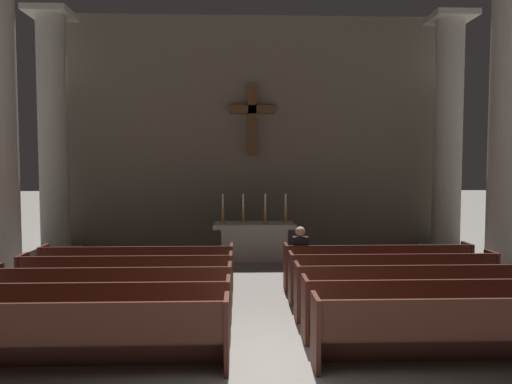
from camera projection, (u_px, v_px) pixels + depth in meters
The scene contains 21 objects.
ground_plane at pixel (271, 369), 6.06m from camera, with size 80.00×80.00×0.00m, color gray.
pew_left_row_1 at pixel (72, 336), 5.90m from camera, with size 3.89×0.50×0.95m.
pew_left_row_2 at pixel (96, 312), 6.87m from camera, with size 3.89×0.50×0.95m.
pew_left_row_3 at pixel (113, 293), 7.83m from camera, with size 3.89×0.50×0.95m.
pew_left_row_4 at pixel (127, 279), 8.79m from camera, with size 3.89×0.50×0.95m.
pew_left_row_5 at pixel (138, 268), 9.75m from camera, with size 3.89×0.50×0.95m.
pew_right_row_1 at pixel (465, 331), 6.07m from camera, with size 3.89×0.50×0.95m.
pew_right_row_2 at pixel (434, 308), 7.04m from camera, with size 3.89×0.50×0.95m.
pew_right_row_3 at pixel (410, 291), 8.00m from camera, with size 3.89×0.50×0.95m.
pew_right_row_4 at pixel (392, 277), 8.96m from camera, with size 3.89×0.50×0.95m.
pew_right_row_5 at pixel (377, 266), 9.93m from camera, with size 3.89×0.50×0.95m.
column_right_second at pixel (507, 131), 10.63m from camera, with size 1.19×1.19×6.84m.
column_left_third at pixel (53, 138), 13.29m from camera, with size 1.19×1.19×6.84m.
column_right_third at pixel (448, 139), 13.68m from camera, with size 1.19×1.19×6.84m.
altar at pixel (254, 240), 12.89m from camera, with size 2.20×0.90×1.01m.
candlestick_outer_left at pixel (223, 213), 12.81m from camera, with size 0.16×0.16×0.79m.
candlestick_inner_left at pixel (243, 213), 12.83m from camera, with size 0.16×0.16×0.79m.
candlestick_inner_right at pixel (265, 213), 12.85m from camera, with size 0.16×0.16×0.79m.
candlestick_outer_right at pixel (286, 213), 12.87m from camera, with size 0.16×0.16×0.79m.
apse_with_cross at pixel (252, 132), 14.99m from camera, with size 12.48×0.51×7.20m.
lone_worshipper at pixel (300, 256), 9.89m from camera, with size 0.32×0.43×1.32m.
Camera 1 is at (-0.40, -5.90, 2.62)m, focal length 33.35 mm.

